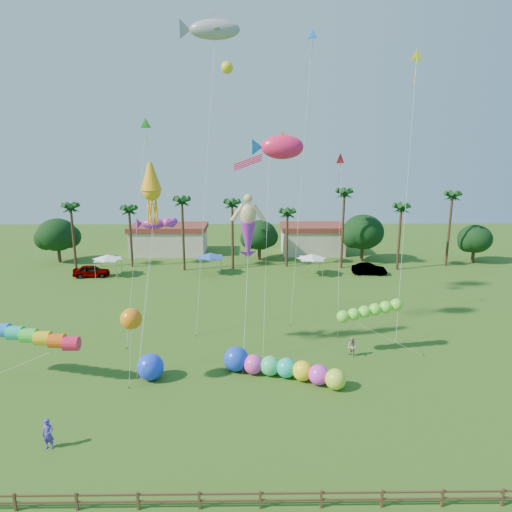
{
  "coord_description": "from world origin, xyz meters",
  "views": [
    {
      "loc": [
        -0.47,
        -25.0,
        17.36
      ],
      "look_at": [
        0.0,
        10.0,
        9.0
      ],
      "focal_mm": 32.0,
      "sensor_mm": 36.0,
      "label": 1
    }
  ],
  "objects_px": {
    "car_b": "(369,269)",
    "blue_ball": "(150,367)",
    "spectator_b": "(352,347)",
    "car_a": "(91,271)",
    "spectator_a": "(48,434)",
    "caterpillar_inflatable": "(278,367)"
  },
  "relations": [
    {
      "from": "car_a",
      "to": "blue_ball",
      "type": "relative_size",
      "value": 2.36
    },
    {
      "from": "blue_ball",
      "to": "car_a",
      "type": "bearing_deg",
      "value": 116.28
    },
    {
      "from": "caterpillar_inflatable",
      "to": "blue_ball",
      "type": "xyz_separation_m",
      "value": [
        -9.81,
        -0.17,
        0.19
      ]
    },
    {
      "from": "spectator_a",
      "to": "car_a",
      "type": "bearing_deg",
      "value": 107.26
    },
    {
      "from": "spectator_b",
      "to": "car_b",
      "type": "bearing_deg",
      "value": 129.59
    },
    {
      "from": "spectator_a",
      "to": "blue_ball",
      "type": "distance_m",
      "value": 9.26
    },
    {
      "from": "car_a",
      "to": "spectator_b",
      "type": "bearing_deg",
      "value": -135.44
    },
    {
      "from": "car_a",
      "to": "caterpillar_inflatable",
      "type": "distance_m",
      "value": 37.25
    },
    {
      "from": "spectator_b",
      "to": "blue_ball",
      "type": "distance_m",
      "value": 16.68
    },
    {
      "from": "car_a",
      "to": "blue_ball",
      "type": "distance_m",
      "value": 31.99
    },
    {
      "from": "spectator_a",
      "to": "spectator_b",
      "type": "relative_size",
      "value": 1.12
    },
    {
      "from": "spectator_a",
      "to": "spectator_b",
      "type": "height_order",
      "value": "spectator_a"
    },
    {
      "from": "car_a",
      "to": "spectator_a",
      "type": "bearing_deg",
      "value": -171.04
    },
    {
      "from": "car_b",
      "to": "spectator_a",
      "type": "height_order",
      "value": "spectator_a"
    },
    {
      "from": "spectator_a",
      "to": "caterpillar_inflatable",
      "type": "relative_size",
      "value": 0.2
    },
    {
      "from": "spectator_b",
      "to": "caterpillar_inflatable",
      "type": "distance_m",
      "value": 7.36
    },
    {
      "from": "spectator_b",
      "to": "caterpillar_inflatable",
      "type": "relative_size",
      "value": 0.18
    },
    {
      "from": "car_a",
      "to": "spectator_b",
      "type": "distance_m",
      "value": 39.38
    },
    {
      "from": "car_b",
      "to": "caterpillar_inflatable",
      "type": "bearing_deg",
      "value": 158.85
    },
    {
      "from": "spectator_b",
      "to": "blue_ball",
      "type": "relative_size",
      "value": 0.83
    },
    {
      "from": "car_b",
      "to": "blue_ball",
      "type": "bearing_deg",
      "value": 145.64
    },
    {
      "from": "spectator_a",
      "to": "caterpillar_inflatable",
      "type": "xyz_separation_m",
      "value": [
        14.08,
        8.39,
        -0.11
      ]
    }
  ]
}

